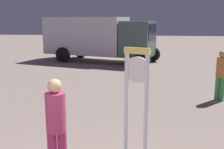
{
  "coord_description": "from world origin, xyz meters",
  "views": [
    {
      "loc": [
        1.18,
        -2.43,
        2.64
      ],
      "look_at": [
        0.45,
        4.43,
        1.2
      ],
      "focal_mm": 43.34,
      "sensor_mm": 36.0,
      "label": 1
    }
  ],
  "objects_px": {
    "person_near_clock": "(56,124)",
    "person_distant": "(221,73)",
    "standing_clock": "(136,97)",
    "box_truck_near": "(97,37)"
  },
  "relations": [
    {
      "from": "person_near_clock",
      "to": "person_distant",
      "type": "height_order",
      "value": "person_near_clock"
    },
    {
      "from": "person_distant",
      "to": "box_truck_near",
      "type": "xyz_separation_m",
      "value": [
        -5.25,
        7.77,
        0.61
      ]
    },
    {
      "from": "person_distant",
      "to": "person_near_clock",
      "type": "bearing_deg",
      "value": -129.22
    },
    {
      "from": "standing_clock",
      "to": "person_distant",
      "type": "distance_m",
      "value": 5.19
    },
    {
      "from": "person_near_clock",
      "to": "standing_clock",
      "type": "bearing_deg",
      "value": 15.24
    },
    {
      "from": "person_near_clock",
      "to": "box_truck_near",
      "type": "height_order",
      "value": "box_truck_near"
    },
    {
      "from": "standing_clock",
      "to": "person_near_clock",
      "type": "bearing_deg",
      "value": -164.76
    },
    {
      "from": "person_near_clock",
      "to": "box_truck_near",
      "type": "distance_m",
      "value": 12.66
    },
    {
      "from": "person_near_clock",
      "to": "person_distant",
      "type": "bearing_deg",
      "value": 50.78
    },
    {
      "from": "standing_clock",
      "to": "box_truck_near",
      "type": "distance_m",
      "value": 12.51
    }
  ]
}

